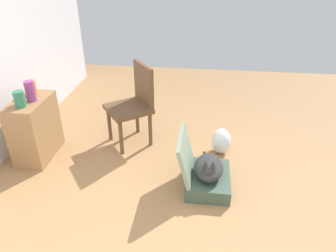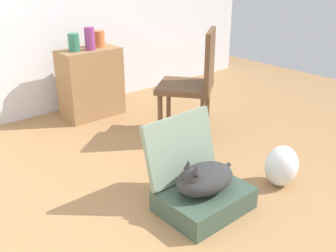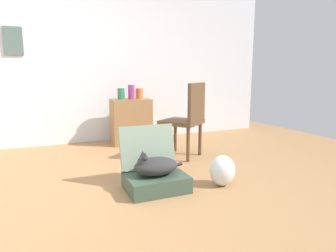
# 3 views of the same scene
# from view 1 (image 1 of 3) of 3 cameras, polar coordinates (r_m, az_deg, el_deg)

# --- Properties ---
(ground_plane) EXTENTS (7.68, 7.68, 0.00)m
(ground_plane) POSITION_cam_1_polar(r_m,az_deg,el_deg) (2.95, 6.02, -15.30)
(ground_plane) COLOR #9E7247
(ground_plane) RESTS_ON ground
(suitcase_base) EXTENTS (0.54, 0.42, 0.15)m
(suitcase_base) POSITION_cam_1_polar(r_m,az_deg,el_deg) (3.19, 7.13, -9.59)
(suitcase_base) COLOR #384C3D
(suitcase_base) RESTS_ON ground
(suitcase_lid) EXTENTS (0.54, 0.14, 0.42)m
(suitcase_lid) POSITION_cam_1_polar(r_m,az_deg,el_deg) (3.02, 3.18, -5.17)
(suitcase_lid) COLOR gray
(suitcase_lid) RESTS_ON suitcase_base
(cat) EXTENTS (0.49, 0.28, 0.23)m
(cat) POSITION_cam_1_polar(r_m,az_deg,el_deg) (3.08, 7.31, -7.42)
(cat) COLOR #2D2D2D
(cat) RESTS_ON suitcase_base
(plastic_bag_white) EXTENTS (0.25, 0.22, 0.30)m
(plastic_bag_white) POSITION_cam_1_polar(r_m,az_deg,el_deg) (3.66, 9.53, -2.66)
(plastic_bag_white) COLOR silver
(plastic_bag_white) RESTS_ON ground
(side_table) EXTENTS (0.59, 0.33, 0.68)m
(side_table) POSITION_cam_1_polar(r_m,az_deg,el_deg) (3.75, -22.76, -0.45)
(side_table) COLOR olive
(side_table) RESTS_ON ground
(vase_tall) EXTENTS (0.10, 0.10, 0.16)m
(vase_tall) POSITION_cam_1_polar(r_m,az_deg,el_deg) (3.46, -25.14, 4.40)
(vase_tall) COLOR #2D7051
(vase_tall) RESTS_ON side_table
(vase_short) EXTENTS (0.11, 0.11, 0.16)m
(vase_short) POSITION_cam_1_polar(r_m,az_deg,el_deg) (3.71, -23.44, 6.32)
(vase_short) COLOR #CC6B38
(vase_short) RESTS_ON side_table
(vase_round) EXTENTS (0.10, 0.10, 0.21)m
(vase_round) POSITION_cam_1_polar(r_m,az_deg,el_deg) (3.55, -23.53, 5.77)
(vase_round) COLOR #8C387A
(vase_round) RESTS_ON side_table
(chair) EXTENTS (0.63, 0.64, 0.95)m
(chair) POSITION_cam_1_polar(r_m,az_deg,el_deg) (3.68, -6.10, 4.20)
(chair) COLOR brown
(chair) RESTS_ON ground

